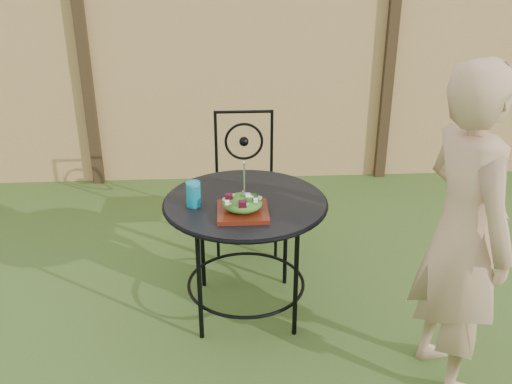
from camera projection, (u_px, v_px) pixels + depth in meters
The scene contains 9 objects.
ground at pixel (254, 321), 3.35m from camera, with size 60.00×60.00×0.00m, color #254115.
fence at pixel (240, 76), 4.95m from camera, with size 8.00×0.12×1.90m.
patio_table at pixel (246, 222), 3.23m from camera, with size 0.92×0.92×0.72m.
patio_chair at pixel (245, 178), 4.03m from camera, with size 0.46×0.46×0.95m.
diner at pixel (464, 235), 2.62m from camera, with size 0.59×0.39×1.63m, color tan.
salad_plate at pixel (243, 212), 3.01m from camera, with size 0.27×0.27×0.02m, color #48130A.
salad at pixel (243, 203), 2.99m from camera, with size 0.21×0.21×0.08m, color #235614.
fork at pixel (244, 180), 2.94m from camera, with size 0.01×0.01×0.18m, color silver.
drinking_glass at pixel (194, 194), 3.08m from camera, with size 0.08×0.08×0.14m, color #0E8BA7.
Camera 1 is at (-0.15, -2.73, 2.07)m, focal length 40.00 mm.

